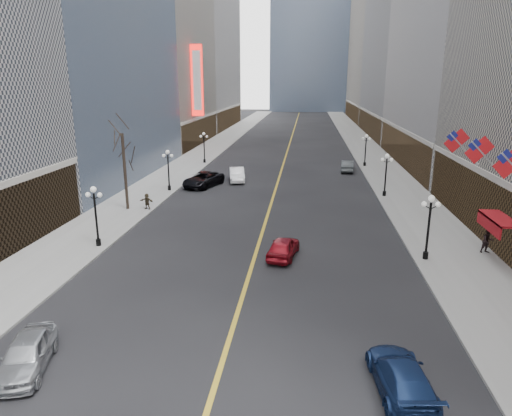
% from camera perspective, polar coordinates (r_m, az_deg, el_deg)
% --- Properties ---
extents(sidewalk_east, '(6.00, 230.00, 0.15)m').
position_cam_1_polar(sidewalk_east, '(72.28, 14.78, 5.61)').
color(sidewalk_east, gray).
rests_on(sidewalk_east, ground).
extents(sidewalk_west, '(6.00, 230.00, 0.15)m').
position_cam_1_polar(sidewalk_west, '(73.60, -7.44, 6.17)').
color(sidewalk_west, gray).
rests_on(sidewalk_west, ground).
extents(lane_line, '(0.25, 200.00, 0.02)m').
position_cam_1_polar(lane_line, '(81.46, 3.94, 7.13)').
color(lane_line, gold).
rests_on(lane_line, ground).
extents(bldg_east_c, '(26.60, 40.60, 48.80)m').
position_cam_1_polar(bldg_east_c, '(110.40, 21.71, 20.94)').
color(bldg_east_c, '#949497').
rests_on(bldg_east_c, ground).
extents(bldg_east_d, '(26.60, 46.60, 62.80)m').
position_cam_1_polar(bldg_east_d, '(153.03, 17.65, 22.15)').
color(bldg_east_d, '#A49A88').
rests_on(bldg_east_d, ground).
extents(bldg_west_c, '(26.60, 30.60, 50.80)m').
position_cam_1_polar(bldg_west_c, '(94.55, -15.58, 23.12)').
color(bldg_west_c, '#A49A88').
rests_on(bldg_west_c, ground).
extents(streetlamp_east_1, '(1.26, 0.44, 4.52)m').
position_cam_1_polar(streetlamp_east_1, '(32.91, 20.84, -1.49)').
color(streetlamp_east_1, black).
rests_on(streetlamp_east_1, sidewalk_east).
extents(streetlamp_east_2, '(1.26, 0.44, 4.52)m').
position_cam_1_polar(streetlamp_east_2, '(50.05, 15.95, 4.54)').
color(streetlamp_east_2, black).
rests_on(streetlamp_east_2, sidewalk_east).
extents(streetlamp_east_3, '(1.26, 0.44, 4.52)m').
position_cam_1_polar(streetlamp_east_3, '(67.64, 13.56, 7.46)').
color(streetlamp_east_3, black).
rests_on(streetlamp_east_3, sidewalk_east).
extents(streetlamp_west_1, '(1.26, 0.44, 4.52)m').
position_cam_1_polar(streetlamp_west_1, '(35.29, -19.44, -0.24)').
color(streetlamp_west_1, black).
rests_on(streetlamp_west_1, sidewalk_west).
extents(streetlamp_west_2, '(1.26, 0.44, 4.52)m').
position_cam_1_polar(streetlamp_west_2, '(51.65, -10.92, 5.19)').
color(streetlamp_west_2, black).
rests_on(streetlamp_west_2, sidewalk_west).
extents(streetlamp_west_3, '(1.26, 0.44, 4.52)m').
position_cam_1_polar(streetlamp_west_3, '(68.83, -6.51, 7.93)').
color(streetlamp_west_3, black).
rests_on(streetlamp_west_3, sidewalk_west).
extents(flag_4, '(2.87, 0.12, 2.87)m').
position_cam_1_polar(flag_4, '(34.92, 26.37, 6.24)').
color(flag_4, '#B2B2B7').
rests_on(flag_4, ground).
extents(flag_5, '(2.87, 0.12, 2.87)m').
position_cam_1_polar(flag_5, '(39.61, 24.00, 7.45)').
color(flag_5, '#B2B2B7').
rests_on(flag_5, ground).
extents(awning_c, '(1.40, 4.00, 0.93)m').
position_cam_1_polar(awning_c, '(34.21, 27.86, -1.36)').
color(awning_c, maroon).
rests_on(awning_c, ground).
extents(theatre_marquee, '(2.00, 0.55, 12.00)m').
position_cam_1_polar(theatre_marquee, '(82.79, -7.36, 15.51)').
color(theatre_marquee, red).
rests_on(theatre_marquee, ground).
extents(tree_west_far, '(3.60, 3.60, 7.92)m').
position_cam_1_polar(tree_west_far, '(44.28, -16.30, 7.52)').
color(tree_west_far, '#2D231C').
rests_on(tree_west_far, sidewalk_west).
extents(car_nb_near, '(2.87, 4.73, 1.51)m').
position_cam_1_polar(car_nb_near, '(22.68, -26.75, -15.98)').
color(car_nb_near, '#B0B4B8').
rests_on(car_nb_near, ground).
extents(car_nb_mid, '(2.67, 5.24, 1.65)m').
position_cam_1_polar(car_nb_mid, '(56.46, -2.39, 4.19)').
color(car_nb_mid, silver).
rests_on(car_nb_mid, ground).
extents(car_nb_far, '(4.58, 6.67, 1.69)m').
position_cam_1_polar(car_nb_far, '(53.91, -6.60, 3.58)').
color(car_nb_far, black).
rests_on(car_nb_far, ground).
extents(car_sb_near, '(2.50, 5.12, 1.43)m').
position_cam_1_polar(car_sb_near, '(20.07, 17.73, -19.46)').
color(car_sb_near, navy).
rests_on(car_sb_near, ground).
extents(car_sb_mid, '(2.44, 4.54, 1.47)m').
position_cam_1_polar(car_sb_mid, '(32.18, 3.43, -4.91)').
color(car_sb_mid, maroon).
rests_on(car_sb_mid, ground).
extents(car_sb_far, '(1.96, 4.67, 1.50)m').
position_cam_1_polar(car_sb_far, '(63.82, 11.34, 5.17)').
color(car_sb_far, '#474C4E').
rests_on(car_sb_far, ground).
extents(ped_east_walk, '(0.95, 0.69, 1.76)m').
position_cam_1_polar(ped_east_walk, '(36.37, 26.97, -3.71)').
color(ped_east_walk, black).
rests_on(ped_east_walk, sidewalk_east).
extents(ped_west_far, '(1.47, 0.70, 1.53)m').
position_cam_1_polar(ped_west_far, '(44.73, -13.47, 0.83)').
color(ped_west_far, '#31291B').
rests_on(ped_west_far, sidewalk_west).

